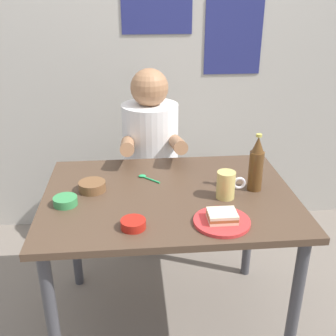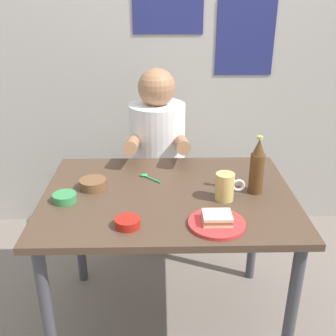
{
  "view_description": "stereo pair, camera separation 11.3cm",
  "coord_description": "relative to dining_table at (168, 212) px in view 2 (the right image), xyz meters",
  "views": [
    {
      "loc": [
        -0.15,
        -1.57,
        1.58
      ],
      "look_at": [
        0.0,
        0.05,
        0.84
      ],
      "focal_mm": 43.36,
      "sensor_mm": 36.0,
      "label": 1
    },
    {
      "loc": [
        -0.03,
        -1.58,
        1.58
      ],
      "look_at": [
        0.0,
        0.05,
        0.84
      ],
      "focal_mm": 43.36,
      "sensor_mm": 36.0,
      "label": 2
    }
  ],
  "objects": [
    {
      "name": "dip_bowl_green",
      "position": [
        -0.44,
        -0.06,
        0.11
      ],
      "size": [
        0.1,
        0.1,
        0.03
      ],
      "color": "#388C4C",
      "rests_on": "dining_table"
    },
    {
      "name": "beer_mug",
      "position": [
        0.24,
        -0.06,
        0.15
      ],
      "size": [
        0.13,
        0.08,
        0.12
      ],
      "color": "#D1BC66",
      "rests_on": "dining_table"
    },
    {
      "name": "beer_bottle",
      "position": [
        0.38,
        0.01,
        0.21
      ],
      "size": [
        0.06,
        0.06,
        0.26
      ],
      "color": "#593819",
      "rests_on": "dining_table"
    },
    {
      "name": "plate_orange",
      "position": [
        0.18,
        -0.26,
        0.1
      ],
      "size": [
        0.22,
        0.22,
        0.01
      ],
      "primitive_type": "cylinder",
      "color": "red",
      "rests_on": "dining_table"
    },
    {
      "name": "ground_plane",
      "position": [
        0.0,
        0.0,
        -0.65
      ],
      "size": [
        6.0,
        6.0,
        0.0
      ],
      "primitive_type": "plane",
      "color": "slate"
    },
    {
      "name": "sambal_bowl_red",
      "position": [
        -0.16,
        -0.26,
        0.11
      ],
      "size": [
        0.1,
        0.1,
        0.03
      ],
      "color": "#B21E14",
      "rests_on": "dining_table"
    },
    {
      "name": "spoon",
      "position": [
        -0.1,
        0.16,
        0.1
      ],
      "size": [
        0.1,
        0.09,
        0.01
      ],
      "color": "#26A559",
      "rests_on": "dining_table"
    },
    {
      "name": "wall_back",
      "position": [
        0.0,
        1.05,
        0.65
      ],
      "size": [
        4.4,
        0.09,
        2.6
      ],
      "color": "#ADA89E",
      "rests_on": "ground"
    },
    {
      "name": "person_seated",
      "position": [
        -0.05,
        0.62,
        0.12
      ],
      "size": [
        0.33,
        0.56,
        0.72
      ],
      "color": "white",
      "rests_on": "stool"
    },
    {
      "name": "condiment_bowl_brown",
      "position": [
        -0.34,
        0.06,
        0.12
      ],
      "size": [
        0.12,
        0.12,
        0.04
      ],
      "color": "brown",
      "rests_on": "dining_table"
    },
    {
      "name": "sandwich",
      "position": [
        0.18,
        -0.26,
        0.13
      ],
      "size": [
        0.11,
        0.09,
        0.04
      ],
      "color": "beige",
      "rests_on": "plate_orange"
    },
    {
      "name": "dining_table",
      "position": [
        0.0,
        0.0,
        0.0
      ],
      "size": [
        1.1,
        0.8,
        0.74
      ],
      "color": "#4C3828",
      "rests_on": "ground"
    },
    {
      "name": "stool",
      "position": [
        -0.05,
        0.63,
        -0.3
      ],
      "size": [
        0.34,
        0.34,
        0.45
      ],
      "color": "#4C4C51",
      "rests_on": "ground"
    }
  ]
}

